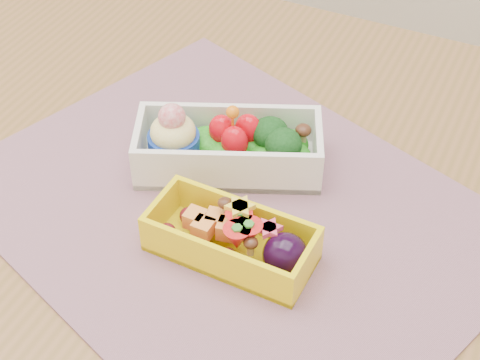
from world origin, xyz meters
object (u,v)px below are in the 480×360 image
at_px(bento_white, 228,147).
at_px(table, 252,292).
at_px(bento_yellow, 234,239).
at_px(placemat, 231,211).

bearing_deg(bento_white, table, -70.73).
xyz_separation_m(table, bento_yellow, (0.00, -0.04, 0.12)).
bearing_deg(bento_yellow, table, 93.28).
height_order(table, bento_white, bento_white).
distance_m(bento_white, bento_yellow, 0.12).
bearing_deg(placemat, table, -13.79).
height_order(table, placemat, placemat).
xyz_separation_m(bento_white, bento_yellow, (0.06, -0.11, -0.00)).
relative_size(table, bento_yellow, 8.00).
bearing_deg(table, placemat, 166.21).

